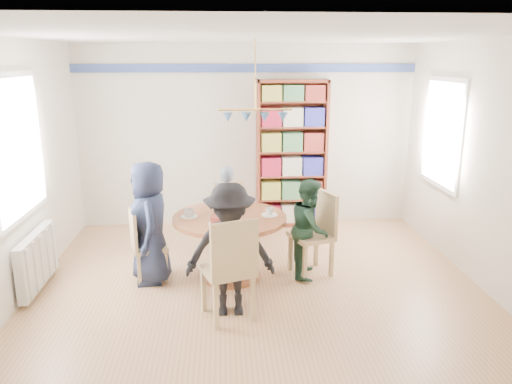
{
  "coord_description": "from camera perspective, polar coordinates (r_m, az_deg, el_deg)",
  "views": [
    {
      "loc": [
        -0.37,
        -4.94,
        2.49
      ],
      "look_at": [
        0.0,
        0.4,
        1.05
      ],
      "focal_mm": 35.0,
      "sensor_mm": 36.0,
      "label": 1
    }
  ],
  "objects": [
    {
      "name": "ground",
      "position": [
        5.55,
        0.29,
        -11.62
      ],
      "size": [
        5.0,
        5.0,
        0.0
      ],
      "primitive_type": "plane",
      "color": "tan"
    },
    {
      "name": "room_shell",
      "position": [
        5.87,
        -2.87,
        6.79
      ],
      "size": [
        5.0,
        5.0,
        5.0
      ],
      "color": "white",
      "rests_on": "ground"
    },
    {
      "name": "radiator",
      "position": [
        6.02,
        -23.72,
        -7.1
      ],
      "size": [
        0.12,
        1.0,
        0.6
      ],
      "color": "silver",
      "rests_on": "ground"
    },
    {
      "name": "dining_table",
      "position": [
        5.75,
        -3.01,
        -4.61
      ],
      "size": [
        1.3,
        1.3,
        0.75
      ],
      "color": "brown",
      "rests_on": "ground"
    },
    {
      "name": "chair_left",
      "position": [
        5.83,
        -12.8,
        -5.66
      ],
      "size": [
        0.47,
        0.47,
        0.85
      ],
      "color": "tan",
      "rests_on": "ground"
    },
    {
      "name": "chair_right",
      "position": [
        5.92,
        7.05,
        -4.25
      ],
      "size": [
        0.56,
        0.56,
        0.99
      ],
      "color": "tan",
      "rests_on": "ground"
    },
    {
      "name": "chair_far",
      "position": [
        6.76,
        -2.96,
        -2.26
      ],
      "size": [
        0.44,
        0.44,
        0.87
      ],
      "color": "tan",
      "rests_on": "ground"
    },
    {
      "name": "chair_near",
      "position": [
        4.82,
        -2.95,
        -8.33
      ],
      "size": [
        0.6,
        0.6,
        1.06
      ],
      "color": "tan",
      "rests_on": "ground"
    },
    {
      "name": "person_left",
      "position": [
        5.74,
        -12.06,
        -3.44
      ],
      "size": [
        0.56,
        0.75,
        1.4
      ],
      "primitive_type": "imported",
      "rotation": [
        0.0,
        0.0,
        -1.39
      ],
      "color": "#192139",
      "rests_on": "ground"
    },
    {
      "name": "person_right",
      "position": [
        5.84,
        6.18,
        -4.1
      ],
      "size": [
        0.56,
        0.66,
        1.17
      ],
      "primitive_type": "imported",
      "rotation": [
        0.0,
        0.0,
        1.33
      ],
      "color": "#193324",
      "rests_on": "ground"
    },
    {
      "name": "person_far",
      "position": [
        6.65,
        -3.28,
        -1.77
      ],
      "size": [
        0.48,
        0.4,
        1.13
      ],
      "primitive_type": "imported",
      "rotation": [
        0.0,
        0.0,
        2.77
      ],
      "color": "gray",
      "rests_on": "ground"
    },
    {
      "name": "person_near",
      "position": [
        4.91,
        -2.99,
        -6.64
      ],
      "size": [
        0.88,
        0.51,
        1.35
      ],
      "primitive_type": "imported",
      "rotation": [
        0.0,
        0.0,
        -0.01
      ],
      "color": "black",
      "rests_on": "ground"
    },
    {
      "name": "bookshelf",
      "position": [
        7.49,
        4.07,
        4.16
      ],
      "size": [
        1.04,
        0.31,
        2.19
      ],
      "color": "brown",
      "rests_on": "ground"
    },
    {
      "name": "tableware",
      "position": [
        5.7,
        -3.29,
        -2.09
      ],
      "size": [
        1.11,
        1.11,
        0.29
      ],
      "color": "white",
      "rests_on": "dining_table"
    }
  ]
}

